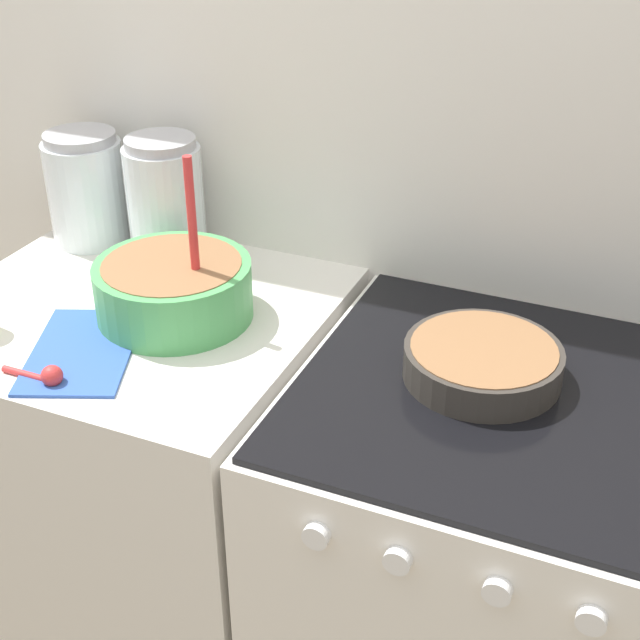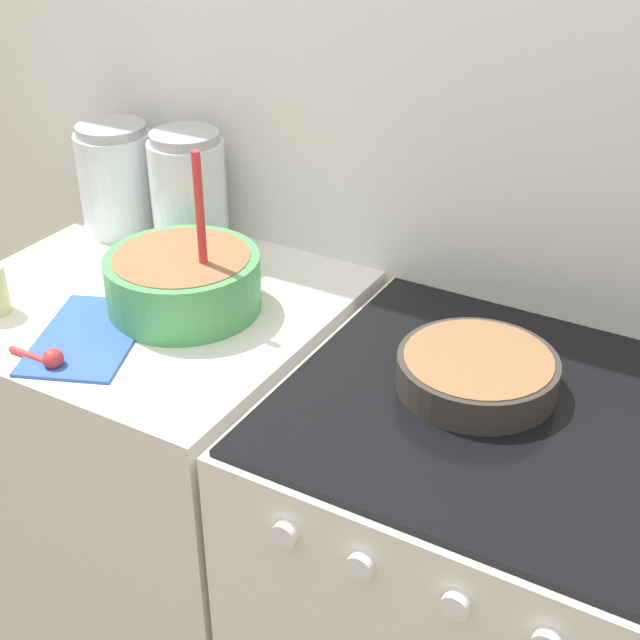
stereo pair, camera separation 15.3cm
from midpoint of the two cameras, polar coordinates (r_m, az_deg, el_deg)
name	(u,v)px [view 2 (the right image)]	position (r m, az deg, el deg)	size (l,w,h in m)	color
wall_back	(396,141)	(1.73, 7.50, 11.21)	(4.43, 0.05, 2.40)	white
countertop_cabinet	(164,484)	(1.99, -7.74, -10.46)	(0.71, 0.66, 0.93)	silver
stove	(474,614)	(1.76, 12.46, -18.00)	(0.70, 0.67, 0.93)	white
mixing_bowl	(183,279)	(1.65, -6.13, 2.58)	(0.29, 0.29, 0.32)	#4CA559
baking_pan	(477,372)	(1.47, 13.00, -3.33)	(0.26, 0.26, 0.06)	#38332D
storage_jar_left	(118,186)	(1.98, -10.66, 8.40)	(0.16, 0.16, 0.24)	silver
storage_jar_middle	(189,200)	(1.87, -6.03, 7.59)	(0.16, 0.16, 0.25)	silver
recipe_page	(89,336)	(1.61, -11.98, -1.11)	(0.26, 0.32, 0.01)	#3359B2
measuring_spoon	(48,358)	(1.54, -14.33, -2.47)	(0.12, 0.04, 0.04)	red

